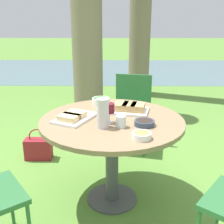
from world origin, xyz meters
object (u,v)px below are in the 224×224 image
at_px(handbag, 38,148).
at_px(dining_table, 112,132).
at_px(water_pitcher, 103,113).
at_px(wine_glass, 109,109).
at_px(chair_near_left, 132,106).

bearing_deg(handbag, dining_table, -41.34).
distance_m(water_pitcher, handbag, 1.43).
xyz_separation_m(water_pitcher, wine_glass, (0.05, 0.10, 0.00)).
height_order(dining_table, handbag, dining_table).
xyz_separation_m(dining_table, water_pitcher, (-0.07, -0.18, 0.23)).
distance_m(chair_near_left, water_pitcher, 1.38).
bearing_deg(chair_near_left, wine_glass, -101.67).
xyz_separation_m(dining_table, handbag, (-0.85, 0.75, -0.52)).
xyz_separation_m(chair_near_left, wine_glass, (-0.25, -1.21, 0.36)).
bearing_deg(water_pitcher, dining_table, 69.95).
xyz_separation_m(wine_glass, handbag, (-0.83, 0.83, -0.75)).
bearing_deg(chair_near_left, water_pitcher, -102.78).
bearing_deg(wine_glass, chair_near_left, 78.33).
distance_m(chair_near_left, wine_glass, 1.28).
bearing_deg(handbag, chair_near_left, 19.05).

